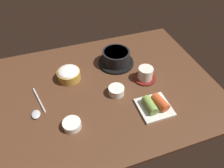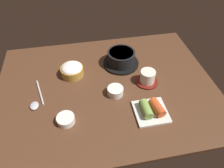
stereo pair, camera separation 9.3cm
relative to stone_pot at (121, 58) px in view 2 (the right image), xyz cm
name	(u,v)px [view 2 (the right image)]	position (x,y,z in cm)	size (l,w,h in cm)	color
dining_table	(107,88)	(-9.82, -14.55, -4.65)	(100.00, 76.00, 2.00)	#4C2D1C
stone_pot	(121,58)	(0.00, 0.00, 0.00)	(18.14, 18.14, 7.53)	black
rice_bowl	(72,70)	(-24.89, -3.56, -0.54)	(10.86, 10.86, 6.25)	#B78C38
tea_cup_with_saucer	(147,77)	(9.07, -15.41, -0.66)	(10.50, 10.50, 6.52)	maroon
banchan_cup_center	(115,91)	(-6.98, -19.98, -1.74)	(7.06, 7.06, 3.56)	white
kimchi_plate	(151,110)	(5.23, -32.97, -1.79)	(13.29, 13.29, 4.80)	silver
side_bowl_near	(66,119)	(-28.99, -30.94, -2.09)	(7.10, 7.10, 2.88)	white
spoon	(36,101)	(-41.22, -18.35, -3.03)	(5.85, 17.83, 1.35)	#B7B7BC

